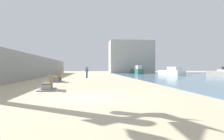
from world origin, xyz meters
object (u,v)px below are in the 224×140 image
Objects in this scene: boat_outer at (137,70)px; boat_nearest at (172,72)px; bench_near at (48,86)px; bench_far at (57,80)px; person_walking at (87,71)px.

boat_nearest is (4.32, -11.18, -0.15)m from boat_outer.
boat_outer is at bearing 67.98° from bench_near.
person_walking is at bearing 69.43° from bench_far.
boat_nearest is at bearing -68.86° from boat_outer.
person_walking is 0.22× the size of boat_outer.
bench_near is 31.21m from boat_nearest.
person_walking is (2.42, 15.42, 0.72)m from bench_near.
bench_near is 7.57m from bench_far.
bench_near is at bearing -85.93° from bench_far.
bench_far is 32.23m from boat_outer.
bench_far is 8.44m from person_walking.
boat_nearest is at bearing 52.75° from bench_near.
boat_outer is 11.98m from boat_nearest.
person_walking reaches higher than boat_nearest.
boat_outer reaches higher than boat_nearest.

